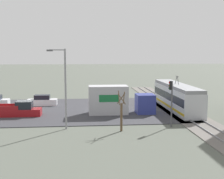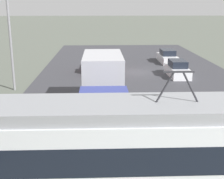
# 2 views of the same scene
# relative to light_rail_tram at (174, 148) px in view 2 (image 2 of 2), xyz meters

# --- Properties ---
(ground_plane) EXTENTS (320.00, 320.00, 0.00)m
(ground_plane) POSITION_rel_light_rail_tram_xyz_m (-0.96, -21.20, -1.79)
(ground_plane) COLOR #565B51
(road_surface) EXTENTS (19.80, 44.27, 0.08)m
(road_surface) POSITION_rel_light_rail_tram_xyz_m (-0.96, -21.20, -1.75)
(road_surface) COLOR #38383D
(road_surface) RESTS_ON ground
(light_rail_tram) EXTENTS (15.39, 2.81, 4.66)m
(light_rail_tram) POSITION_rel_light_rail_tram_xyz_m (0.00, 0.00, 0.00)
(light_rail_tram) COLOR silver
(light_rail_tram) RESTS_ON ground
(box_truck) EXTENTS (2.59, 8.61, 3.69)m
(box_truck) POSITION_rel_light_rail_tram_xyz_m (2.56, -8.76, -0.01)
(box_truck) COLOR navy
(box_truck) RESTS_ON ground
(pickup_truck) EXTENTS (2.02, 5.78, 1.87)m
(pickup_truck) POSITION_rel_light_rail_tram_xyz_m (2.81, -21.32, -1.01)
(pickup_truck) COLOR maroon
(pickup_truck) RESTS_ON ground
(sedan_car_0) EXTENTS (1.74, 4.42, 1.58)m
(sedan_car_0) POSITION_rel_light_rail_tram_xyz_m (-4.88, -19.37, -1.06)
(sedan_car_0) COLOR silver
(sedan_car_0) RESTS_ON ground
(sedan_car_1) EXTENTS (1.82, 4.68, 1.57)m
(sedan_car_1) POSITION_rel_light_rail_tram_xyz_m (-5.46, -26.78, -1.07)
(sedan_car_1) COLOR silver
(sedan_car_1) RESTS_ON ground
(street_lamp_near_crossing) EXTENTS (0.36, 1.95, 8.47)m
(street_lamp_near_crossing) POSITION_rel_light_rail_tram_xyz_m (9.94, -15.23, 3.07)
(street_lamp_near_crossing) COLOR gray
(street_lamp_near_crossing) RESTS_ON ground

